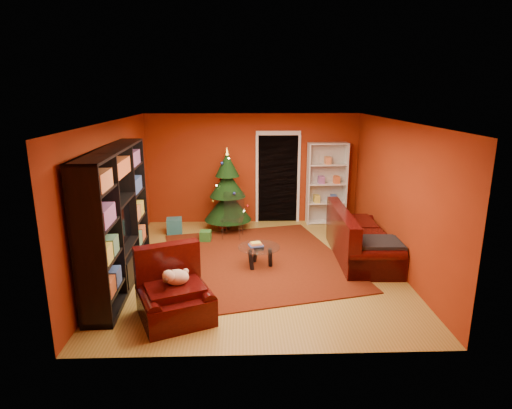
{
  "coord_description": "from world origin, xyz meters",
  "views": [
    {
      "loc": [
        -0.25,
        -7.28,
        3.1
      ],
      "look_at": [
        0.0,
        0.4,
        1.05
      ],
      "focal_mm": 30.0,
      "sensor_mm": 36.0,
      "label": 1
    }
  ],
  "objects_px": {
    "media_unit": "(116,219)",
    "acrylic_chair": "(232,219)",
    "christmas_tree": "(228,190)",
    "armchair": "(175,292)",
    "sofa": "(363,234)",
    "gift_box_green": "(206,236)",
    "coffee_table": "(259,256)",
    "gift_box_teal": "(174,226)",
    "white_bookshelf": "(327,184)",
    "rug": "(257,260)",
    "gift_box_red": "(224,223)",
    "dog": "(177,277)"
  },
  "relations": [
    {
      "from": "gift_box_red",
      "to": "dog",
      "type": "bearing_deg",
      "value": -96.7
    },
    {
      "from": "armchair",
      "to": "dog",
      "type": "height_order",
      "value": "armchair"
    },
    {
      "from": "christmas_tree",
      "to": "gift_box_red",
      "type": "relative_size",
      "value": 8.06
    },
    {
      "from": "christmas_tree",
      "to": "dog",
      "type": "bearing_deg",
      "value": -98.48
    },
    {
      "from": "media_unit",
      "to": "acrylic_chair",
      "type": "bearing_deg",
      "value": 48.34
    },
    {
      "from": "rug",
      "to": "coffee_table",
      "type": "height_order",
      "value": "coffee_table"
    },
    {
      "from": "christmas_tree",
      "to": "gift_box_green",
      "type": "distance_m",
      "value": 1.24
    },
    {
      "from": "rug",
      "to": "white_bookshelf",
      "type": "relative_size",
      "value": 1.85
    },
    {
      "from": "christmas_tree",
      "to": "acrylic_chair",
      "type": "bearing_deg",
      "value": -79.5
    },
    {
      "from": "dog",
      "to": "sofa",
      "type": "height_order",
      "value": "sofa"
    },
    {
      "from": "coffee_table",
      "to": "media_unit",
      "type": "bearing_deg",
      "value": -165.41
    },
    {
      "from": "gift_box_teal",
      "to": "coffee_table",
      "type": "distance_m",
      "value": 2.69
    },
    {
      "from": "armchair",
      "to": "sofa",
      "type": "xyz_separation_m",
      "value": [
        3.22,
        2.17,
        0.08
      ]
    },
    {
      "from": "christmas_tree",
      "to": "gift_box_teal",
      "type": "bearing_deg",
      "value": -168.96
    },
    {
      "from": "gift_box_red",
      "to": "christmas_tree",
      "type": "bearing_deg",
      "value": -50.6
    },
    {
      "from": "sofa",
      "to": "acrylic_chair",
      "type": "xyz_separation_m",
      "value": [
        -2.49,
        1.2,
        -0.03
      ]
    },
    {
      "from": "media_unit",
      "to": "acrylic_chair",
      "type": "xyz_separation_m",
      "value": [
        1.81,
        2.18,
        -0.68
      ]
    },
    {
      "from": "gift_box_green",
      "to": "sofa",
      "type": "bearing_deg",
      "value": -18.38
    },
    {
      "from": "coffee_table",
      "to": "christmas_tree",
      "type": "bearing_deg",
      "value": 105.77
    },
    {
      "from": "christmas_tree",
      "to": "white_bookshelf",
      "type": "bearing_deg",
      "value": 10.18
    },
    {
      "from": "media_unit",
      "to": "acrylic_chair",
      "type": "relative_size",
      "value": 3.3
    },
    {
      "from": "rug",
      "to": "media_unit",
      "type": "xyz_separation_m",
      "value": [
        -2.28,
        -0.9,
        1.11
      ]
    },
    {
      "from": "gift_box_teal",
      "to": "dog",
      "type": "height_order",
      "value": "dog"
    },
    {
      "from": "rug",
      "to": "gift_box_teal",
      "type": "height_order",
      "value": "gift_box_teal"
    },
    {
      "from": "media_unit",
      "to": "gift_box_red",
      "type": "xyz_separation_m",
      "value": [
        1.58,
        2.95,
        -1.0
      ]
    },
    {
      "from": "gift_box_red",
      "to": "sofa",
      "type": "bearing_deg",
      "value": -35.86
    },
    {
      "from": "christmas_tree",
      "to": "gift_box_green",
      "type": "bearing_deg",
      "value": -119.25
    },
    {
      "from": "acrylic_chair",
      "to": "gift_box_teal",
      "type": "bearing_deg",
      "value": 173.06
    },
    {
      "from": "gift_box_teal",
      "to": "christmas_tree",
      "type": "bearing_deg",
      "value": 11.04
    },
    {
      "from": "rug",
      "to": "coffee_table",
      "type": "distance_m",
      "value": 0.35
    },
    {
      "from": "media_unit",
      "to": "dog",
      "type": "relative_size",
      "value": 7.31
    },
    {
      "from": "gift_box_teal",
      "to": "coffee_table",
      "type": "relative_size",
      "value": 0.44
    },
    {
      "from": "rug",
      "to": "gift_box_green",
      "type": "bearing_deg",
      "value": 133.52
    },
    {
      "from": "armchair",
      "to": "media_unit",
      "type": "bearing_deg",
      "value": 109.32
    },
    {
      "from": "white_bookshelf",
      "to": "coffee_table",
      "type": "xyz_separation_m",
      "value": [
        -1.71,
        -2.63,
        -0.77
      ]
    },
    {
      "from": "media_unit",
      "to": "armchair",
      "type": "distance_m",
      "value": 1.75
    },
    {
      "from": "gift_box_red",
      "to": "sofa",
      "type": "distance_m",
      "value": 3.37
    },
    {
      "from": "gift_box_teal",
      "to": "armchair",
      "type": "bearing_deg",
      "value": -81.16
    },
    {
      "from": "gift_box_teal",
      "to": "white_bookshelf",
      "type": "bearing_deg",
      "value": 10.47
    },
    {
      "from": "armchair",
      "to": "sofa",
      "type": "bearing_deg",
      "value": 10.97
    },
    {
      "from": "gift_box_green",
      "to": "acrylic_chair",
      "type": "height_order",
      "value": "acrylic_chair"
    },
    {
      "from": "gift_box_green",
      "to": "coffee_table",
      "type": "xyz_separation_m",
      "value": [
        1.08,
        -1.4,
        0.08
      ]
    },
    {
      "from": "sofa",
      "to": "coffee_table",
      "type": "xyz_separation_m",
      "value": [
        -1.98,
        -0.38,
        -0.28
      ]
    },
    {
      "from": "sofa",
      "to": "gift_box_teal",
      "type": "bearing_deg",
      "value": 69.05
    },
    {
      "from": "gift_box_teal",
      "to": "rug",
      "type": "bearing_deg",
      "value": -43.22
    },
    {
      "from": "armchair",
      "to": "gift_box_teal",
      "type": "bearing_deg",
      "value": 75.86
    },
    {
      "from": "gift_box_green",
      "to": "white_bookshelf",
      "type": "bearing_deg",
      "value": 23.81
    },
    {
      "from": "gift_box_green",
      "to": "white_bookshelf",
      "type": "distance_m",
      "value": 3.17
    },
    {
      "from": "gift_box_red",
      "to": "gift_box_green",
      "type": "bearing_deg",
      "value": -110.12
    },
    {
      "from": "armchair",
      "to": "acrylic_chair",
      "type": "relative_size",
      "value": 1.15
    }
  ]
}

